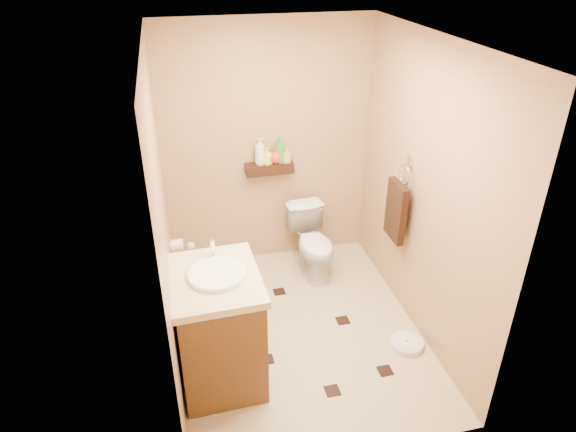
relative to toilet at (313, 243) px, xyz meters
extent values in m
plane|color=#C1B08D|center=(-0.36, -0.83, -0.33)|extent=(2.50, 2.50, 0.00)
cube|color=tan|center=(-0.36, 0.42, 0.87)|extent=(2.00, 0.04, 2.40)
cube|color=tan|center=(-0.36, -2.08, 0.87)|extent=(2.00, 0.04, 2.40)
cube|color=tan|center=(-1.36, -0.83, 0.87)|extent=(0.04, 2.50, 2.40)
cube|color=tan|center=(0.64, -0.83, 0.87)|extent=(0.04, 2.50, 2.40)
cube|color=white|center=(-0.36, -0.83, 2.07)|extent=(2.00, 2.50, 0.02)
cube|color=black|center=(-0.36, 0.34, 0.69)|extent=(0.46, 0.14, 0.10)
cube|color=black|center=(-0.69, -1.11, -0.33)|extent=(0.11, 0.11, 0.01)
cube|color=black|center=(0.05, -0.80, -0.33)|extent=(0.11, 0.11, 0.01)
cube|color=black|center=(-0.28, -1.54, -0.33)|extent=(0.11, 0.11, 0.01)
cube|color=black|center=(-0.85, -0.35, -0.33)|extent=(0.11, 0.11, 0.01)
cube|color=black|center=(0.18, -1.44, -0.33)|extent=(0.11, 0.11, 0.01)
cube|color=black|center=(-0.40, -0.26, -0.33)|extent=(0.11, 0.11, 0.01)
imported|color=white|center=(0.00, 0.00, 0.00)|extent=(0.43, 0.68, 0.67)
cube|color=brown|center=(-1.06, -1.19, 0.10)|extent=(0.61, 0.73, 0.87)
cube|color=beige|center=(-1.06, -1.19, 0.57)|extent=(0.65, 0.78, 0.06)
cylinder|color=white|center=(-1.04, -1.19, 0.60)|extent=(0.40, 0.40, 0.06)
cylinder|color=silver|center=(-1.04, -0.94, 0.67)|extent=(0.03, 0.03, 0.13)
cylinder|color=silver|center=(0.46, -1.22, -0.31)|extent=(0.32, 0.32, 0.05)
cylinder|color=white|center=(0.46, -1.22, -0.28)|extent=(0.16, 0.16, 0.01)
cylinder|color=#1C7061|center=(-1.18, 0.03, -0.27)|extent=(0.11, 0.11, 0.12)
cylinder|color=silver|center=(-1.18, 0.03, -0.05)|extent=(0.02, 0.02, 0.34)
sphere|color=silver|center=(-1.18, 0.03, 0.11)|extent=(0.08, 0.08, 0.08)
cube|color=silver|center=(0.63, -0.58, 1.05)|extent=(0.03, 0.06, 0.08)
torus|color=silver|center=(0.59, -0.58, 0.93)|extent=(0.02, 0.19, 0.19)
cube|color=black|center=(0.55, -0.58, 0.59)|extent=(0.06, 0.30, 0.52)
cylinder|color=silver|center=(-1.30, -0.18, 0.27)|extent=(0.11, 0.11, 0.11)
cylinder|color=silver|center=(-1.34, -0.18, 0.33)|extent=(0.04, 0.02, 0.02)
imported|color=silver|center=(-0.45, 0.34, 0.87)|extent=(0.12, 0.12, 0.26)
imported|color=#ECFF35|center=(-0.38, 0.34, 0.82)|extent=(0.10, 0.10, 0.16)
imported|color=red|center=(-0.30, 0.34, 0.82)|extent=(0.13, 0.13, 0.16)
imported|color=green|center=(-0.25, 0.34, 0.87)|extent=(0.14, 0.14, 0.26)
imported|color=#D49246|center=(-0.19, 0.34, 0.82)|extent=(0.08, 0.08, 0.16)
camera|label=1|loc=(-1.23, -4.11, 2.65)|focal=32.00mm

